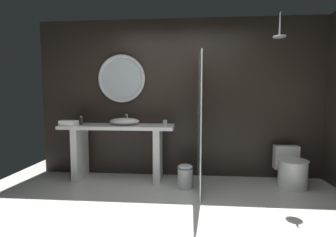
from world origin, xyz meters
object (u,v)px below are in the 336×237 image
(tumbler_cup, at_px, (165,123))
(rain_shower_head, at_px, (279,34))
(soap_dispenser, at_px, (81,121))
(waste_bin, at_px, (185,176))
(round_wall_mirror, at_px, (121,79))
(vessel_sink, at_px, (124,121))
(folded_hand_towel, at_px, (69,123))
(toilet, at_px, (291,170))

(tumbler_cup, relative_size, rain_shower_head, 0.25)
(soap_dispenser, distance_m, waste_bin, 1.86)
(round_wall_mirror, bearing_deg, vessel_sink, -66.32)
(tumbler_cup, bearing_deg, rain_shower_head, -7.35)
(waste_bin, xyz_separation_m, folded_hand_towel, (-1.81, 0.14, 0.75))
(toilet, bearing_deg, soap_dispenser, 178.84)
(soap_dispenser, bearing_deg, toilet, -1.16)
(rain_shower_head, height_order, folded_hand_towel, rain_shower_head)
(vessel_sink, xyz_separation_m, round_wall_mirror, (-0.10, 0.23, 0.69))
(tumbler_cup, distance_m, soap_dispenser, 1.34)
(vessel_sink, relative_size, soap_dispenser, 3.35)
(round_wall_mirror, relative_size, rain_shower_head, 2.35)
(vessel_sink, height_order, rain_shower_head, rain_shower_head)
(soap_dispenser, xyz_separation_m, folded_hand_towel, (-0.14, -0.13, -0.02))
(rain_shower_head, relative_size, toilet, 0.58)
(round_wall_mirror, distance_m, waste_bin, 1.90)
(vessel_sink, height_order, folded_hand_towel, vessel_sink)
(soap_dispenser, distance_m, toilet, 3.32)
(tumbler_cup, bearing_deg, soap_dispenser, -177.59)
(vessel_sink, bearing_deg, round_wall_mirror, 113.68)
(tumbler_cup, bearing_deg, folded_hand_towel, -172.75)
(toilet, bearing_deg, tumbler_cup, 176.32)
(soap_dispenser, height_order, round_wall_mirror, round_wall_mirror)
(tumbler_cup, relative_size, waste_bin, 0.24)
(vessel_sink, relative_size, round_wall_mirror, 0.60)
(tumbler_cup, xyz_separation_m, round_wall_mirror, (-0.75, 0.23, 0.71))
(round_wall_mirror, xyz_separation_m, rain_shower_head, (2.38, -0.44, 0.58))
(folded_hand_towel, bearing_deg, round_wall_mirror, 30.02)
(soap_dispenser, relative_size, folded_hand_towel, 0.56)
(round_wall_mirror, relative_size, folded_hand_towel, 3.13)
(rain_shower_head, bearing_deg, toilet, 17.82)
(vessel_sink, relative_size, toilet, 0.82)
(waste_bin, bearing_deg, toilet, 7.50)
(soap_dispenser, relative_size, waste_bin, 0.40)
(tumbler_cup, height_order, folded_hand_towel, tumbler_cup)
(round_wall_mirror, height_order, waste_bin, round_wall_mirror)
(folded_hand_towel, bearing_deg, soap_dispenser, 42.69)
(vessel_sink, distance_m, tumbler_cup, 0.65)
(round_wall_mirror, height_order, folded_hand_towel, round_wall_mirror)
(soap_dispenser, xyz_separation_m, waste_bin, (1.67, -0.27, -0.77))
(vessel_sink, distance_m, toilet, 2.65)
(round_wall_mirror, relative_size, waste_bin, 2.26)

